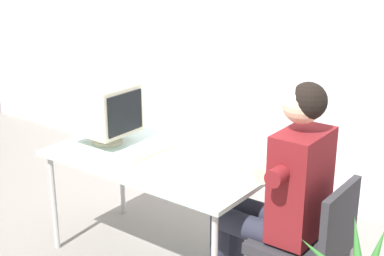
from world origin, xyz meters
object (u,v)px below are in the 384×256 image
at_px(office_chair, 311,240).
at_px(crt_monitor, 106,109).
at_px(desk, 159,165).
at_px(keyboard, 148,150).
at_px(person_seated, 281,190).

bearing_deg(office_chair, crt_monitor, -179.56).
relative_size(desk, keyboard, 3.29).
relative_size(crt_monitor, person_seated, 0.30).
height_order(crt_monitor, office_chair, crt_monitor).
bearing_deg(person_seated, desk, -178.77).
bearing_deg(crt_monitor, office_chair, 0.44).
relative_size(crt_monitor, office_chair, 0.48).
xyz_separation_m(office_chair, person_seated, (-0.19, 0.00, 0.24)).
bearing_deg(keyboard, person_seated, -1.04).
xyz_separation_m(crt_monitor, office_chair, (1.50, 0.01, -0.46)).
bearing_deg(desk, person_seated, 1.23).
relative_size(crt_monitor, keyboard, 0.92).
bearing_deg(person_seated, crt_monitor, -179.50).
xyz_separation_m(desk, crt_monitor, (-0.46, 0.01, 0.28)).
xyz_separation_m(desk, office_chair, (1.04, 0.02, -0.18)).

